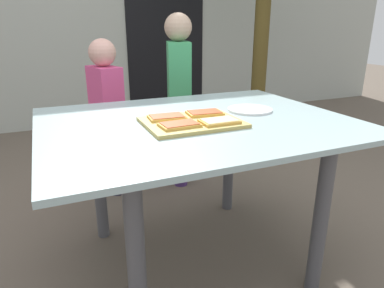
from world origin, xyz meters
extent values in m
plane|color=brown|center=(0.00, 0.00, 0.00)|extent=(16.00, 16.00, 0.00)
cube|color=black|center=(0.78, 2.61, 1.00)|extent=(0.90, 0.02, 2.00)
cube|color=#9AB4B8|center=(0.00, 0.00, 0.67)|extent=(1.24, 0.99, 0.02)
cylinder|color=#4C4C51|center=(-0.37, -0.37, 0.33)|extent=(0.06, 0.06, 0.66)
cylinder|color=#4C4C51|center=(0.37, -0.37, 0.33)|extent=(0.06, 0.06, 0.66)
cylinder|color=#4C4C51|center=(-0.37, 0.37, 0.33)|extent=(0.06, 0.06, 0.66)
cylinder|color=#4C4C51|center=(0.37, 0.37, 0.33)|extent=(0.06, 0.06, 0.66)
cube|color=tan|center=(-0.04, -0.05, 0.69)|extent=(0.37, 0.29, 0.01)
cube|color=gold|center=(0.05, 0.02, 0.70)|extent=(0.15, 0.11, 0.01)
cube|color=#AF4621|center=(0.05, 0.02, 0.71)|extent=(0.14, 0.10, 0.00)
cube|color=gold|center=(0.04, -0.12, 0.70)|extent=(0.15, 0.10, 0.01)
cube|color=#F6D890|center=(0.04, -0.12, 0.71)|extent=(0.13, 0.09, 0.00)
cube|color=gold|center=(-0.12, -0.11, 0.70)|extent=(0.15, 0.10, 0.01)
cube|color=#AF4621|center=(-0.12, -0.11, 0.71)|extent=(0.13, 0.09, 0.00)
cube|color=gold|center=(-0.12, 0.02, 0.70)|extent=(0.15, 0.11, 0.01)
cube|color=#AF4621|center=(-0.12, 0.02, 0.71)|extent=(0.14, 0.10, 0.00)
cylinder|color=white|center=(0.29, 0.05, 0.69)|extent=(0.20, 0.20, 0.01)
cylinder|color=#2C2A3B|center=(-0.23, 0.96, 0.23)|extent=(0.09, 0.09, 0.45)
cylinder|color=#2C2A3B|center=(-0.20, 0.82, 0.23)|extent=(0.09, 0.09, 0.45)
cube|color=#E54C8C|center=(-0.22, 0.89, 0.63)|extent=(0.19, 0.27, 0.36)
sphere|color=#E2A696|center=(-0.22, 0.89, 0.90)|extent=(0.16, 0.16, 0.16)
cylinder|color=#452A65|center=(0.27, 0.92, 0.27)|extent=(0.09, 0.09, 0.53)
cylinder|color=#452A65|center=(0.23, 0.78, 0.27)|extent=(0.09, 0.09, 0.53)
cube|color=#3FA566|center=(0.25, 0.85, 0.74)|extent=(0.20, 0.27, 0.42)
sphere|color=tan|center=(0.25, 0.85, 1.04)|extent=(0.17, 0.17, 0.17)
cylinder|color=brown|center=(1.33, 1.54, 0.79)|extent=(0.14, 0.14, 1.59)
camera|label=1|loc=(-0.57, -1.26, 1.05)|focal=32.44mm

